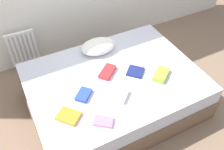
% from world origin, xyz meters
% --- Properties ---
extents(ground_plane, '(8.00, 8.00, 0.00)m').
position_xyz_m(ground_plane, '(0.00, 0.00, 0.00)').
color(ground_plane, '#7F6651').
extents(bed, '(2.00, 1.50, 0.50)m').
position_xyz_m(bed, '(0.00, 0.00, 0.25)').
color(bed, brown).
rests_on(bed, ground).
extents(radiator, '(0.39, 0.04, 0.52)m').
position_xyz_m(radiator, '(-0.81, 1.20, 0.37)').
color(radiator, white).
rests_on(radiator, ground).
extents(pillow, '(0.45, 0.32, 0.15)m').
position_xyz_m(pillow, '(0.04, 0.51, 0.58)').
color(pillow, white).
rests_on(pillow, bed).
extents(textbook_blue, '(0.22, 0.22, 0.04)m').
position_xyz_m(textbook_blue, '(-0.43, -0.12, 0.52)').
color(textbook_blue, '#2847B7').
rests_on(textbook_blue, bed).
extents(textbook_red, '(0.27, 0.25, 0.05)m').
position_xyz_m(textbook_red, '(-0.04, 0.08, 0.52)').
color(textbook_red, red).
rests_on(textbook_red, bed).
extents(textbook_pink, '(0.22, 0.21, 0.03)m').
position_xyz_m(textbook_pink, '(-0.38, -0.51, 0.51)').
color(textbook_pink, pink).
rests_on(textbook_pink, bed).
extents(textbook_white, '(0.24, 0.24, 0.04)m').
position_xyz_m(textbook_white, '(-0.09, -0.30, 0.52)').
color(textbook_white, white).
rests_on(textbook_white, bed).
extents(textbook_lime, '(0.28, 0.25, 0.05)m').
position_xyz_m(textbook_lime, '(0.49, -0.24, 0.52)').
color(textbook_lime, '#8CC638').
rests_on(textbook_lime, bed).
extents(textbook_navy, '(0.25, 0.25, 0.03)m').
position_xyz_m(textbook_navy, '(0.25, -0.05, 0.51)').
color(textbook_navy, navy).
rests_on(textbook_navy, bed).
extents(textbook_orange, '(0.27, 0.27, 0.03)m').
position_xyz_m(textbook_orange, '(-0.66, -0.30, 0.52)').
color(textbook_orange, orange).
rests_on(textbook_orange, bed).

